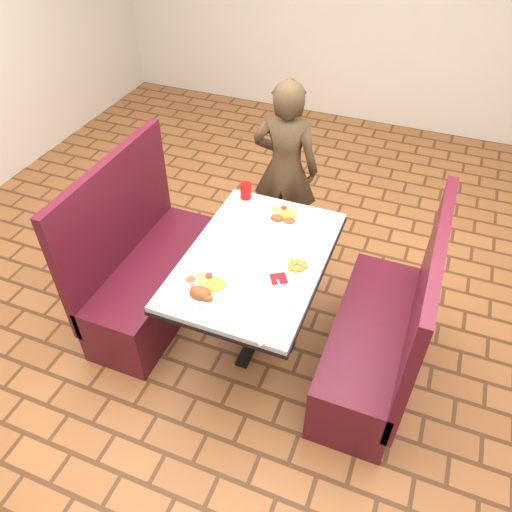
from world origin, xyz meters
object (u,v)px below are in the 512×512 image
(booth_bench_left, at_px, (149,273))
(red_tumbler, at_px, (246,191))
(dining_table, at_px, (256,268))
(near_dinner_plate, at_px, (205,286))
(diner_person, at_px, (285,169))
(far_dinner_plate, at_px, (284,215))
(plantain_plate, at_px, (297,267))
(booth_bench_right, at_px, (378,340))

(booth_bench_left, height_order, red_tumbler, booth_bench_left)
(dining_table, relative_size, near_dinner_plate, 4.21)
(diner_person, distance_m, far_dinner_plate, 0.68)
(diner_person, relative_size, plantain_plate, 8.02)
(booth_bench_left, relative_size, booth_bench_right, 1.00)
(dining_table, height_order, red_tumbler, red_tumbler)
(booth_bench_left, relative_size, diner_person, 0.86)
(booth_bench_right, xyz_separation_m, diner_person, (-0.98, 1.06, 0.37))
(booth_bench_left, height_order, far_dinner_plate, booth_bench_left)
(booth_bench_right, height_order, diner_person, diner_person)
(diner_person, bearing_deg, plantain_plate, 108.34)
(diner_person, bearing_deg, red_tumbler, 74.90)
(near_dinner_plate, bearing_deg, diner_person, 91.13)
(booth_bench_right, relative_size, far_dinner_plate, 4.72)
(booth_bench_left, bearing_deg, plantain_plate, -0.54)
(near_dinner_plate, height_order, far_dinner_plate, near_dinner_plate)
(diner_person, relative_size, red_tumbler, 12.60)
(booth_bench_right, distance_m, diner_person, 1.49)
(booth_bench_left, bearing_deg, red_tumbler, 46.08)
(booth_bench_right, height_order, near_dinner_plate, booth_bench_right)
(near_dinner_plate, distance_m, far_dinner_plate, 0.80)
(booth_bench_right, bearing_deg, diner_person, 132.72)
(booth_bench_left, bearing_deg, dining_table, 0.00)
(near_dinner_plate, relative_size, plantain_plate, 1.66)
(near_dinner_plate, bearing_deg, far_dinner_plate, 76.88)
(red_tumbler, bearing_deg, diner_person, 78.84)
(near_dinner_plate, bearing_deg, plantain_plate, 40.91)
(booth_bench_right, xyz_separation_m, red_tumbler, (-1.08, 0.53, 0.48))
(dining_table, distance_m, booth_bench_left, 0.86)
(near_dinner_plate, distance_m, plantain_plate, 0.54)
(far_dinner_plate, relative_size, red_tumbler, 2.30)
(dining_table, distance_m, near_dinner_plate, 0.42)
(far_dinner_plate, bearing_deg, diner_person, 108.03)
(dining_table, distance_m, far_dinner_plate, 0.43)
(plantain_plate, bearing_deg, diner_person, 112.28)
(plantain_plate, xyz_separation_m, red_tumbler, (-0.54, 0.54, 0.04))
(near_dinner_plate, xyz_separation_m, plantain_plate, (0.41, 0.36, -0.02))
(booth_bench_left, bearing_deg, near_dinner_plate, -29.54)
(booth_bench_right, relative_size, near_dinner_plate, 4.17)
(booth_bench_left, distance_m, near_dinner_plate, 0.87)
(plantain_plate, bearing_deg, near_dinner_plate, -139.09)
(booth_bench_left, distance_m, far_dinner_plate, 1.03)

